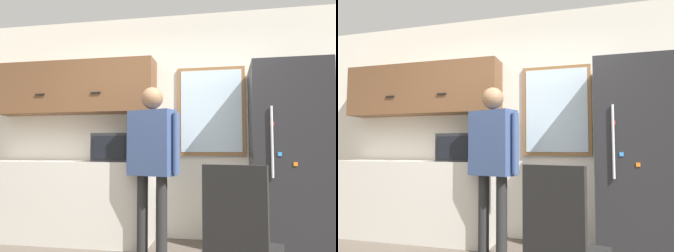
{
  "view_description": "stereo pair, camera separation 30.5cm",
  "coord_description": "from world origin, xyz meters",
  "views": [
    {
      "loc": [
        0.65,
        -1.9,
        1.04
      ],
      "look_at": [
        0.12,
        1.09,
        1.26
      ],
      "focal_mm": 35.0,
      "sensor_mm": 36.0,
      "label": 1
    },
    {
      "loc": [
        0.94,
        -1.83,
        1.04
      ],
      "look_at": [
        0.12,
        1.09,
        1.26
      ],
      "focal_mm": 35.0,
      "sensor_mm": 36.0,
      "label": 2
    }
  ],
  "objects": [
    {
      "name": "back_wall",
      "position": [
        0.0,
        2.02,
        1.35
      ],
      "size": [
        6.0,
        0.06,
        2.7
      ],
      "color": "silver",
      "rests_on": "ground_plane"
    },
    {
      "name": "counter",
      "position": [
        -1.19,
        1.7,
        0.45
      ],
      "size": [
        2.02,
        0.58,
        0.91
      ],
      "color": "#BCB7AD",
      "rests_on": "ground_plane"
    },
    {
      "name": "upper_cabinets",
      "position": [
        -1.19,
        1.82,
        1.8
      ],
      "size": [
        2.02,
        0.34,
        0.63
      ],
      "color": "brown"
    },
    {
      "name": "microwave",
      "position": [
        -0.55,
        1.66,
        1.07
      ],
      "size": [
        0.52,
        0.42,
        0.32
      ],
      "color": "#232326",
      "rests_on": "counter"
    },
    {
      "name": "person",
      "position": [
        -0.08,
        1.31,
        1.03
      ],
      "size": [
        0.58,
        0.36,
        1.68
      ],
      "rotation": [
        0.0,
        0.0,
        -0.33
      ],
      "color": "black",
      "rests_on": "ground_plane"
    },
    {
      "name": "refrigerator",
      "position": [
        1.28,
        1.64,
        0.96
      ],
      "size": [
        0.76,
        0.7,
        1.93
      ],
      "color": "#232326",
      "rests_on": "ground_plane"
    },
    {
      "name": "chair",
      "position": [
        0.72,
        0.15,
        0.51
      ],
      "size": [
        0.53,
        0.53,
        0.95
      ],
      "rotation": [
        0.0,
        0.0,
        2.83
      ],
      "color": "black",
      "rests_on": "ground_plane"
    },
    {
      "name": "window",
      "position": [
        0.48,
        1.97,
        1.5
      ],
      "size": [
        0.79,
        0.05,
        1.05
      ],
      "color": "olive"
    }
  ]
}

